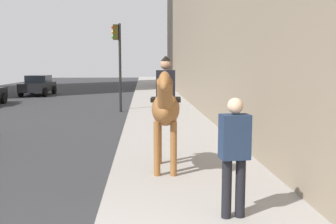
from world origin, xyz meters
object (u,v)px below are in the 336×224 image
object	(u,v)px
pedestrian_greeting	(234,150)
traffic_light_near_curb	(118,53)
car_mid_lane	(38,85)
mounted_horse_near	(166,107)

from	to	relation	value
pedestrian_greeting	traffic_light_near_curb	size ratio (longest dim) A/B	0.41
car_mid_lane	mounted_horse_near	bearing A→B (deg)	23.20
mounted_horse_near	car_mid_lane	bearing A→B (deg)	-154.35
mounted_horse_near	pedestrian_greeting	bearing A→B (deg)	22.66
pedestrian_greeting	mounted_horse_near	bearing A→B (deg)	12.84
pedestrian_greeting	traffic_light_near_curb	bearing A→B (deg)	5.08
mounted_horse_near	pedestrian_greeting	size ratio (longest dim) A/B	1.36
car_mid_lane	traffic_light_near_curb	distance (m)	11.95
car_mid_lane	traffic_light_near_curb	xyz separation A→B (m)	(-9.91, -6.37, 2.01)
mounted_horse_near	car_mid_lane	distance (m)	22.07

